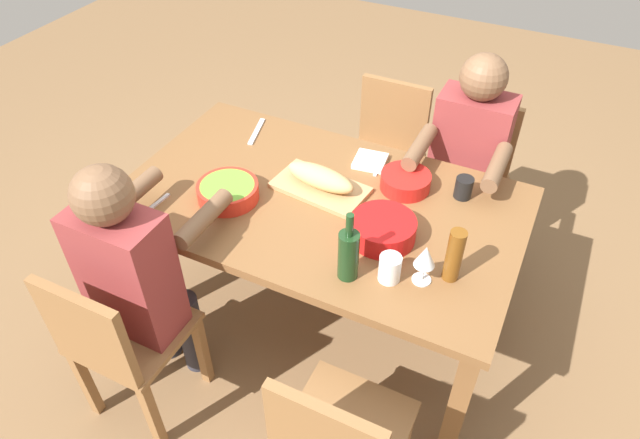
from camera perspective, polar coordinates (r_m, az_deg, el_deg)
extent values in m
plane|color=brown|center=(2.92, 0.00, -9.29)|extent=(8.00, 8.00, 0.00)
cube|color=brown|center=(2.40, 0.00, 1.62)|extent=(1.68, 0.99, 0.04)
cube|color=brown|center=(2.84, 18.34, -3.53)|extent=(0.07, 0.07, 0.70)
cube|color=brown|center=(3.25, -9.04, 4.89)|extent=(0.07, 0.07, 0.70)
cube|color=brown|center=(2.27, 13.62, -17.83)|extent=(0.07, 0.07, 0.70)
cube|color=brown|center=(2.77, -18.84, -5.04)|extent=(0.07, 0.07, 0.70)
cube|color=olive|center=(3.03, 14.09, 3.06)|extent=(0.40, 0.40, 0.03)
cube|color=olive|center=(3.06, 15.64, 8.07)|extent=(0.38, 0.04, 0.40)
cube|color=olive|center=(3.03, 15.63, -2.98)|extent=(0.04, 0.04, 0.42)
cube|color=olive|center=(3.07, 9.56, -1.10)|extent=(0.04, 0.04, 0.42)
cube|color=olive|center=(3.29, 17.05, 0.79)|extent=(0.04, 0.04, 0.42)
cube|color=olive|center=(3.32, 11.44, 2.48)|extent=(0.04, 0.04, 0.42)
cylinder|color=#2D2D38|center=(2.99, 13.80, -2.91)|extent=(0.11, 0.11, 0.45)
cylinder|color=#2D2D38|center=(3.01, 10.90, -2.01)|extent=(0.11, 0.11, 0.45)
cube|color=maroon|center=(2.82, 14.72, 6.96)|extent=(0.34, 0.20, 0.55)
cylinder|color=brown|center=(2.51, 17.34, 5.06)|extent=(0.07, 0.30, 0.07)
cylinder|color=brown|center=(2.56, 9.98, 7.19)|extent=(0.07, 0.30, 0.07)
sphere|color=brown|center=(2.63, 16.12, 13.57)|extent=(0.21, 0.21, 0.21)
cube|color=olive|center=(2.07, 2.72, -20.20)|extent=(0.40, 0.40, 0.03)
cube|color=olive|center=(2.38, 0.35, -17.97)|extent=(0.04, 0.04, 0.42)
cube|color=olive|center=(2.33, 8.45, -20.94)|extent=(0.04, 0.04, 0.42)
cube|color=olive|center=(2.41, -18.16, -10.74)|extent=(0.40, 0.40, 0.03)
cube|color=olive|center=(2.18, -22.38, -10.51)|extent=(0.38, 0.04, 0.40)
cube|color=olive|center=(2.73, -17.63, -9.83)|extent=(0.04, 0.04, 0.42)
cube|color=olive|center=(2.57, -11.73, -12.70)|extent=(0.04, 0.04, 0.42)
cube|color=olive|center=(2.61, -22.42, -14.82)|extent=(0.04, 0.04, 0.42)
cube|color=olive|center=(2.44, -16.49, -18.30)|extent=(0.04, 0.04, 0.42)
cylinder|color=#2D2D38|center=(2.70, -15.55, -9.67)|extent=(0.11, 0.11, 0.45)
cylinder|color=#2D2D38|center=(2.62, -12.77, -10.99)|extent=(0.11, 0.11, 0.45)
cube|color=maroon|center=(2.22, -18.73, -5.10)|extent=(0.34, 0.20, 0.55)
cylinder|color=brown|center=(2.38, -18.30, 2.50)|extent=(0.07, 0.30, 0.07)
cylinder|color=brown|center=(2.19, -11.60, 0.13)|extent=(0.07, 0.30, 0.07)
sphere|color=brown|center=(1.98, -21.00, 2.29)|extent=(0.21, 0.21, 0.21)
cube|color=olive|center=(3.12, 5.96, 5.44)|extent=(0.40, 0.40, 0.03)
cube|color=olive|center=(3.14, 7.47, 10.31)|extent=(0.38, 0.04, 0.40)
cube|color=olive|center=(3.09, 7.45, -0.44)|extent=(0.04, 0.04, 0.42)
cube|color=olive|center=(3.18, 1.71, 1.35)|extent=(0.04, 0.04, 0.42)
cube|color=olive|center=(3.34, 9.47, 3.07)|extent=(0.04, 0.04, 0.42)
cube|color=olive|center=(3.43, 4.10, 4.65)|extent=(0.04, 0.04, 0.42)
cylinder|color=red|center=(2.46, 8.57, 3.80)|extent=(0.21, 0.21, 0.07)
cylinder|color=beige|center=(2.45, 8.62, 4.23)|extent=(0.19, 0.19, 0.02)
cylinder|color=red|center=(2.41, -9.22, 2.78)|extent=(0.26, 0.26, 0.07)
cylinder|color=#669E33|center=(2.39, -9.28, 3.21)|extent=(0.23, 0.23, 0.02)
cylinder|color=red|center=(2.20, 6.34, -0.99)|extent=(0.26, 0.26, 0.09)
cylinder|color=orange|center=(2.18, 6.40, -0.43)|extent=(0.22, 0.22, 0.03)
cube|color=tan|center=(2.44, 0.03, 3.23)|extent=(0.42, 0.27, 0.02)
ellipsoid|color=tan|center=(2.41, 0.03, 4.26)|extent=(0.33, 0.15, 0.09)
cylinder|color=#193819|center=(2.01, 2.87, -3.63)|extent=(0.08, 0.08, 0.20)
cylinder|color=#193819|center=(1.91, 3.01, -0.56)|extent=(0.03, 0.03, 0.09)
cylinder|color=brown|center=(2.05, 13.31, -3.54)|extent=(0.06, 0.06, 0.22)
cylinder|color=silver|center=(2.09, 10.13, -5.96)|extent=(0.07, 0.07, 0.01)
cylinder|color=silver|center=(2.06, 10.26, -5.20)|extent=(0.01, 0.01, 0.07)
cone|color=silver|center=(2.00, 10.53, -3.63)|extent=(0.08, 0.08, 0.08)
cylinder|color=black|center=(2.45, 14.22, 3.12)|extent=(0.08, 0.08, 0.09)
cylinder|color=white|center=(2.04, 7.02, -4.88)|extent=(0.08, 0.08, 0.11)
cube|color=silver|center=(2.46, -16.26, 1.40)|extent=(0.03, 0.17, 0.01)
cube|color=silver|center=(2.59, 6.07, 5.44)|extent=(0.03, 0.17, 0.01)
cube|color=silver|center=(2.83, -6.38, 8.78)|extent=(0.08, 0.23, 0.01)
cube|color=white|center=(2.60, 5.05, 5.87)|extent=(0.16, 0.16, 0.02)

